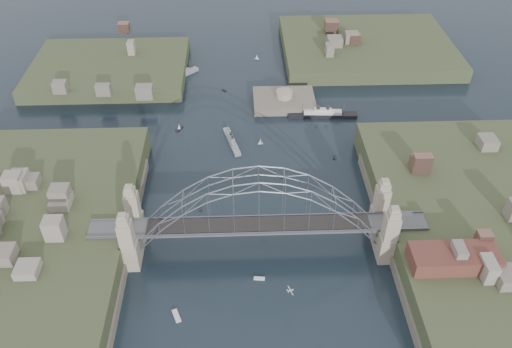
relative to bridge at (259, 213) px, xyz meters
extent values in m
plane|color=black|center=(0.00, 0.00, -12.32)|extent=(500.00, 500.00, 0.00)
cube|color=#4D4D50|center=(0.00, 0.00, -4.32)|extent=(84.00, 6.00, 0.70)
cube|color=slate|center=(0.00, -3.00, -3.77)|extent=(84.00, 0.25, 0.50)
cube|color=slate|center=(0.00, 3.00, -3.77)|extent=(84.00, 0.25, 0.50)
cube|color=black|center=(0.00, 0.00, -3.77)|extent=(55.20, 5.20, 0.35)
cube|color=gray|center=(-31.50, -5.00, -3.47)|extent=(3.40, 3.40, 17.70)
cube|color=gray|center=(-31.50, 5.00, -3.47)|extent=(3.40, 3.40, 17.70)
cube|color=gray|center=(31.50, -5.00, -3.47)|extent=(3.40, 3.40, 17.70)
cube|color=gray|center=(31.50, 5.00, -3.47)|extent=(3.40, 3.40, 17.70)
cube|color=gray|center=(-31.50, 0.00, -8.32)|extent=(4.08, 13.80, 8.00)
cube|color=gray|center=(31.50, 0.00, -8.32)|extent=(4.08, 13.80, 8.00)
cube|color=#353D22|center=(-58.00, 0.00, -10.32)|extent=(50.00, 90.00, 12.00)
cube|color=#5A5347|center=(-35.50, 0.00, -11.32)|extent=(6.00, 70.00, 4.00)
cube|color=#353D22|center=(58.00, 0.00, -10.32)|extent=(50.00, 90.00, 12.00)
cube|color=#5A5347|center=(35.50, 0.00, -11.32)|extent=(6.00, 70.00, 4.00)
cube|color=#353D22|center=(-55.00, 95.00, -11.82)|extent=(60.00, 45.00, 9.00)
cube|color=#353D22|center=(50.00, 110.00, -11.57)|extent=(70.00, 55.00, 9.50)
cube|color=#5A5347|center=(12.00, 70.00, -12.82)|extent=(22.00, 16.00, 7.00)
cylinder|color=gray|center=(12.00, 70.00, -8.12)|extent=(6.00, 6.00, 2.40)
cube|color=#592D26|center=(44.00, -14.00, -2.32)|extent=(20.00, 8.00, 4.00)
cube|color=#4D4D50|center=(39.00, -28.00, -11.62)|extent=(4.00, 22.00, 1.40)
cube|color=gray|center=(-6.92, 46.72, -11.98)|extent=(6.01, 15.58, 1.38)
cube|color=gray|center=(-6.92, 46.72, -10.94)|extent=(3.71, 8.68, 1.04)
cube|color=gray|center=(-6.92, 46.72, -10.16)|extent=(2.10, 4.06, 0.69)
cylinder|color=black|center=(-6.64, 45.67, -9.56)|extent=(0.75, 0.75, 1.38)
cylinder|color=black|center=(-7.20, 47.77, -9.56)|extent=(0.75, 0.75, 1.38)
cylinder|color=slate|center=(-5.72, 42.20, -9.73)|extent=(0.14, 0.14, 3.46)
cylinder|color=slate|center=(-8.12, 51.23, -9.73)|extent=(0.14, 0.14, 3.46)
cube|color=gray|center=(-27.11, 91.74, -11.90)|extent=(13.96, 13.03, 1.68)
cube|color=gray|center=(-27.11, 91.74, -10.64)|extent=(7.99, 7.51, 1.26)
cube|color=gray|center=(-27.11, 91.74, -9.70)|extent=(3.96, 3.77, 0.84)
cylinder|color=black|center=(-27.98, 90.94, -8.96)|extent=(0.83, 0.83, 1.68)
cylinder|color=black|center=(-26.24, 92.53, -8.96)|extent=(0.83, 0.83, 1.68)
cylinder|color=slate|center=(-30.83, 88.34, -9.17)|extent=(0.17, 0.17, 4.20)
cylinder|color=slate|center=(-23.39, 95.14, -9.17)|extent=(0.17, 0.17, 4.20)
cube|color=black|center=(24.87, 61.35, -11.89)|extent=(24.04, 4.51, 1.74)
cube|color=silver|center=(24.87, 61.35, -10.59)|extent=(13.26, 3.13, 1.30)
cube|color=silver|center=(24.87, 61.35, -9.61)|extent=(6.06, 2.10, 0.87)
cylinder|color=black|center=(23.20, 61.44, -8.85)|extent=(1.17, 1.17, 1.74)
cylinder|color=black|center=(26.54, 61.26, -8.85)|extent=(1.17, 1.17, 1.74)
cylinder|color=slate|center=(17.71, 61.72, -9.06)|extent=(0.17, 0.17, 4.35)
cylinder|color=slate|center=(32.03, 60.97, -9.06)|extent=(0.17, 0.17, 4.35)
cube|color=silver|center=(6.37, -18.87, -6.03)|extent=(1.41, 0.69, 0.25)
cube|color=silver|center=(6.37, -18.87, -5.98)|extent=(1.12, 2.73, 0.05)
cube|color=silver|center=(5.71, -19.10, -5.90)|extent=(0.41, 0.87, 0.31)
cube|color=silver|center=(-15.79, 15.60, -12.17)|extent=(1.19, 2.62, 0.45)
cube|color=silver|center=(7.79, 28.65, -12.17)|extent=(1.64, 1.35, 0.45)
cube|color=silver|center=(-0.21, -10.18, -12.17)|extent=(2.77, 1.20, 0.45)
cube|color=silver|center=(25.43, 37.51, -12.17)|extent=(1.02, 2.04, 0.45)
cube|color=silver|center=(-24.69, 55.24, -12.17)|extent=(2.58, 3.51, 0.45)
cylinder|color=slate|center=(-24.69, 55.24, -11.12)|extent=(0.08, 0.08, 2.20)
cone|color=silver|center=(-24.69, 55.24, -11.12)|extent=(1.47, 1.57, 1.92)
cube|color=silver|center=(2.45, 45.68, -12.17)|extent=(1.80, 0.90, 0.45)
cylinder|color=slate|center=(2.45, 45.68, -11.12)|extent=(0.08, 0.08, 2.20)
cone|color=silver|center=(2.45, 45.68, -11.12)|extent=(1.41, 1.23, 1.92)
cube|color=silver|center=(-9.73, 80.53, -12.17)|extent=(1.71, 1.68, 0.45)
cube|color=silver|center=(34.35, 19.25, -12.17)|extent=(2.57, 1.05, 0.45)
cube|color=silver|center=(-19.47, -20.25, -12.17)|extent=(2.45, 3.78, 0.45)
cube|color=silver|center=(3.52, 105.60, -12.17)|extent=(2.14, 1.72, 0.45)
cylinder|color=slate|center=(3.52, 105.60, -11.12)|extent=(0.08, 0.08, 2.20)
cone|color=silver|center=(3.52, 105.60, -11.12)|extent=(1.58, 1.51, 1.92)
cube|color=silver|center=(-35.85, 26.30, -12.17)|extent=(3.04, 1.53, 0.45)
camera|label=1|loc=(-3.99, -92.09, 87.54)|focal=36.58mm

